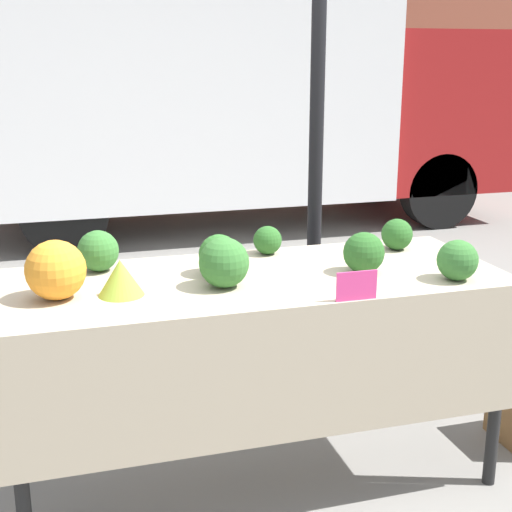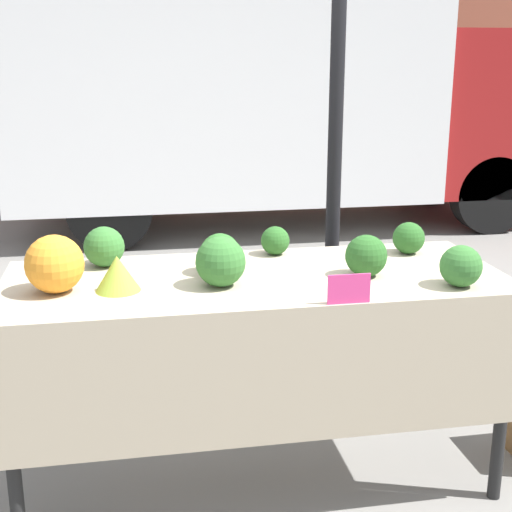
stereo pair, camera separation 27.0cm
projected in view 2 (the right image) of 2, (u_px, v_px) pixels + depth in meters
The scene contains 15 objects.
ground_plane at pixel (256, 475), 2.96m from camera, with size 40.00×40.00×0.00m, color gray.
building_facade at pixel (151, 11), 10.79m from camera, with size 16.00×0.60×4.66m.
tent_pole at pixel (334, 166), 3.44m from camera, with size 0.07×0.07×2.33m.
parked_truck at pixel (271, 90), 7.02m from camera, with size 5.37×1.85×2.53m.
market_table at pixel (259, 311), 2.69m from camera, with size 1.91×0.75×0.86m.
orange_cauliflower at pixel (55, 264), 2.51m from camera, with size 0.21×0.21×0.21m.
romanesco_head at pixel (117, 273), 2.54m from camera, with size 0.16×0.16×0.13m.
broccoli_head_0 at pixel (366, 256), 2.70m from camera, with size 0.16×0.16×0.16m.
broccoli_head_1 at pixel (104, 247), 2.83m from camera, with size 0.16×0.16×0.16m.
broccoli_head_2 at pixel (461, 266), 2.58m from camera, with size 0.15×0.15×0.15m.
broccoli_head_3 at pixel (409, 238), 3.02m from camera, with size 0.14×0.14×0.14m.
broccoli_head_4 at pixel (221, 262), 2.58m from camera, with size 0.18×0.18×0.18m.
broccoli_head_5 at pixel (220, 254), 2.74m from camera, with size 0.16×0.16×0.16m.
broccoli_head_6 at pixel (275, 241), 3.00m from camera, with size 0.12×0.12×0.12m.
price_sign at pixel (349, 289), 2.41m from camera, with size 0.15×0.01×0.10m.
Camera 2 is at (-0.46, -2.56, 1.68)m, focal length 50.00 mm.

